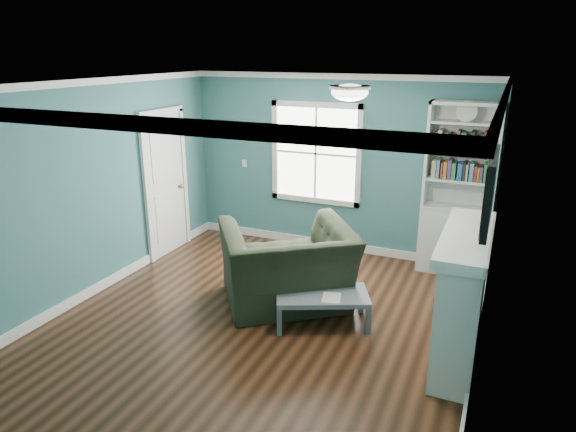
% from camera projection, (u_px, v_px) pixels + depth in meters
% --- Properties ---
extents(floor, '(5.00, 5.00, 0.00)m').
position_uv_depth(floor, '(261.00, 323.00, 5.74)').
color(floor, black).
rests_on(floor, ground).
extents(room_walls, '(5.00, 5.00, 5.00)m').
position_uv_depth(room_walls, '(259.00, 186.00, 5.25)').
color(room_walls, '#387279').
rests_on(room_walls, ground).
extents(trim, '(4.50, 5.00, 2.60)m').
position_uv_depth(trim, '(259.00, 218.00, 5.36)').
color(trim, white).
rests_on(trim, ground).
extents(window, '(1.40, 0.06, 1.50)m').
position_uv_depth(window, '(316.00, 154.00, 7.57)').
color(window, white).
rests_on(window, room_walls).
extents(bookshelf, '(0.90, 0.35, 2.31)m').
position_uv_depth(bookshelf, '(457.00, 207.00, 6.79)').
color(bookshelf, silver).
rests_on(bookshelf, ground).
extents(fireplace, '(0.44, 1.58, 1.30)m').
position_uv_depth(fireplace, '(463.00, 298.00, 4.93)').
color(fireplace, black).
rests_on(fireplace, ground).
extents(tv, '(0.06, 1.10, 0.65)m').
position_uv_depth(tv, '(491.00, 190.00, 4.55)').
color(tv, black).
rests_on(tv, fireplace).
extents(door, '(0.12, 0.98, 2.17)m').
position_uv_depth(door, '(166.00, 182.00, 7.47)').
color(door, silver).
rests_on(door, ground).
extents(ceiling_fixture, '(0.38, 0.38, 0.15)m').
position_uv_depth(ceiling_fixture, '(350.00, 91.00, 4.70)').
color(ceiling_fixture, white).
rests_on(ceiling_fixture, room_walls).
extents(light_switch, '(0.08, 0.01, 0.12)m').
position_uv_depth(light_switch, '(244.00, 163.00, 8.10)').
color(light_switch, white).
rests_on(light_switch, room_walls).
extents(recliner, '(1.75, 1.64, 1.29)m').
position_uv_depth(recliner, '(287.00, 253.00, 6.01)').
color(recliner, black).
rests_on(recliner, ground).
extents(coffee_table, '(1.14, 0.92, 0.37)m').
position_uv_depth(coffee_table, '(322.00, 297.00, 5.64)').
color(coffee_table, '#505B61').
rests_on(coffee_table, ground).
extents(paper_sheet, '(0.25, 0.29, 0.00)m').
position_uv_depth(paper_sheet, '(331.00, 298.00, 5.53)').
color(paper_sheet, white).
rests_on(paper_sheet, coffee_table).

